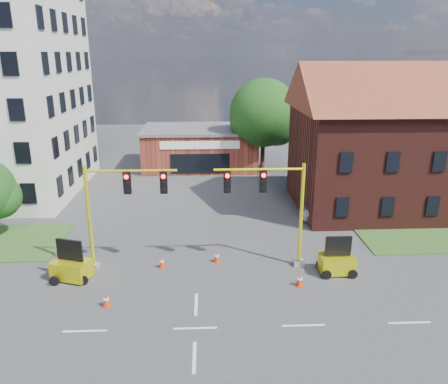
# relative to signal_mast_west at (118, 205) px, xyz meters

# --- Properties ---
(ground) EXTENTS (120.00, 120.00, 0.00)m
(ground) POSITION_rel_signal_mast_west_xyz_m (4.36, -6.00, -3.92)
(ground) COLOR #424245
(ground) RESTS_ON ground
(lane_markings) EXTENTS (60.00, 36.00, 0.01)m
(lane_markings) POSITION_rel_signal_mast_west_xyz_m (4.36, -9.00, -3.91)
(lane_markings) COLOR white
(lane_markings) RESTS_ON ground
(brick_shop) EXTENTS (12.40, 8.40, 4.30)m
(brick_shop) POSITION_rel_signal_mast_west_xyz_m (4.36, 23.99, -1.76)
(brick_shop) COLOR maroon
(brick_shop) RESTS_ON ground
(townhouse_row) EXTENTS (21.00, 11.00, 11.50)m
(townhouse_row) POSITION_rel_signal_mast_west_xyz_m (22.36, 10.00, 2.01)
(townhouse_row) COLOR #481B15
(townhouse_row) RESTS_ON ground
(tree_large) EXTENTS (7.26, 6.91, 9.70)m
(tree_large) POSITION_rel_signal_mast_west_xyz_m (11.21, 21.08, 2.06)
(tree_large) COLOR #382614
(tree_large) RESTS_ON ground
(signal_mast_west) EXTENTS (5.30, 0.60, 6.20)m
(signal_mast_west) POSITION_rel_signal_mast_west_xyz_m (0.00, 0.00, 0.00)
(signal_mast_west) COLOR gray
(signal_mast_west) RESTS_ON ground
(signal_mast_east) EXTENTS (5.30, 0.60, 6.20)m
(signal_mast_east) POSITION_rel_signal_mast_west_xyz_m (8.71, 0.00, 0.00)
(signal_mast_east) COLOR gray
(signal_mast_east) RESTS_ON ground
(trailer_west) EXTENTS (2.30, 1.87, 2.26)m
(trailer_west) POSITION_rel_signal_mast_west_xyz_m (-2.56, -1.11, -3.21)
(trailer_west) COLOR yellow
(trailer_west) RESTS_ON ground
(trailer_east) EXTENTS (1.90, 1.27, 2.16)m
(trailer_east) POSITION_rel_signal_mast_west_xyz_m (12.31, -1.07, -3.25)
(trailer_east) COLOR yellow
(trailer_east) RESTS_ON ground
(cone_a) EXTENTS (0.40, 0.40, 0.70)m
(cone_a) POSITION_rel_signal_mast_west_xyz_m (-0.08, -4.00, -3.58)
(cone_a) COLOR red
(cone_a) RESTS_ON ground
(cone_b) EXTENTS (0.40, 0.40, 0.70)m
(cone_b) POSITION_rel_signal_mast_west_xyz_m (2.29, 0.00, -3.58)
(cone_b) COLOR red
(cone_b) RESTS_ON ground
(cone_c) EXTENTS (0.40, 0.40, 0.70)m
(cone_c) POSITION_rel_signal_mast_west_xyz_m (9.92, -2.42, -3.58)
(cone_c) COLOR red
(cone_c) RESTS_ON ground
(cone_d) EXTENTS (0.40, 0.40, 0.70)m
(cone_d) POSITION_rel_signal_mast_west_xyz_m (5.53, 0.58, -3.58)
(cone_d) COLOR red
(cone_d) RESTS_ON ground
(pickup_white) EXTENTS (5.52, 3.56, 1.42)m
(pickup_white) POSITION_rel_signal_mast_west_xyz_m (14.65, 6.75, -3.21)
(pickup_white) COLOR white
(pickup_white) RESTS_ON ground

